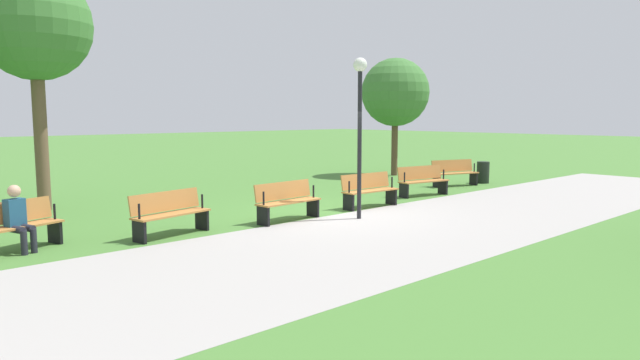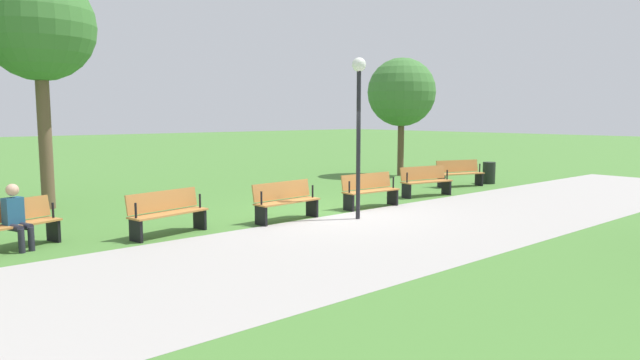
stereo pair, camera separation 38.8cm
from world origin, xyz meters
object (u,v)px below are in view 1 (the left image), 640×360
bench_5 (12,226)px  lamp_post (360,106)px  trash_bin (483,172)px  bench_2 (369,190)px  tree_1 (35,26)px  tree_2 (395,93)px  bench_1 (422,180)px  bench_4 (170,213)px  bench_0 (454,172)px  bench_3 (287,200)px  person_seated (18,217)px

bench_5 → lamp_post: (-6.85, 1.99, 2.15)m
bench_5 → lamp_post: 7.45m
lamp_post → trash_bin: size_ratio=4.85×
bench_2 → tree_1: bearing=-36.3°
tree_2 → lamp_post: (8.01, 5.62, -0.69)m
bench_1 → bench_2: (2.76, 0.34, 0.00)m
bench_5 → lamp_post: bearing=145.9°
bench_4 → bench_5: (2.70, -0.68, 0.00)m
tree_1 → tree_2: tree_1 is taller
bench_0 → bench_2: size_ratio=1.02×
tree_2 → bench_1: bearing=48.2°
bench_0 → lamp_post: lamp_post is taller
bench_1 → bench_3: (5.54, 0.34, 0.00)m
bench_0 → bench_4: 11.02m
tree_1 → trash_bin: tree_1 is taller
bench_2 → tree_2: (-6.62, -4.66, 2.84)m
bench_1 → trash_bin: bearing=-162.8°
bench_2 → person_seated: person_seated is taller
bench_5 → trash_bin: 15.17m
bench_2 → person_seated: size_ratio=1.42×
tree_2 → lamp_post: tree_2 is taller
tree_2 → lamp_post: size_ratio=1.26×
person_seated → lamp_post: size_ratio=0.32×
bench_0 → bench_3: same height
bench_3 → bench_5: same height
lamp_post → tree_2: bearing=-145.0°
bench_2 → tree_1: (6.42, -5.37, 4.13)m
lamp_post → trash_bin: lamp_post is taller
bench_5 → person_seated: size_ratio=1.45×
bench_3 → bench_4: size_ratio=0.98×
bench_2 → bench_3: 2.78m
tree_1 → person_seated: bearing=68.7°
bench_4 → tree_2: size_ratio=0.37×
bench_0 → bench_2: (5.46, 1.03, 0.00)m
bench_2 → person_seated: bearing=-2.7°
tree_1 → lamp_post: 8.32m
tree_1 → bench_5: bearing=67.3°
bench_1 → bench_4: bearing=10.7°
lamp_post → bench_0: bearing=-163.8°
bench_5 → trash_bin: bench_5 is taller
bench_4 → person_seated: (2.62, -0.56, 0.17)m
bench_5 → trash_bin: (-15.17, 0.21, -0.09)m
bench_3 → person_seated: (5.38, -0.90, 0.17)m
bench_1 → bench_5: (11.00, -0.68, 0.00)m
bench_4 → tree_2: tree_2 is taller
bench_2 → lamp_post: size_ratio=0.46×
bench_3 → lamp_post: 2.73m
bench_0 → tree_2: bearing=-89.9°
bench_1 → person_seated: (10.93, -0.56, 0.17)m
bench_4 → tree_1: bearing=-90.8°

